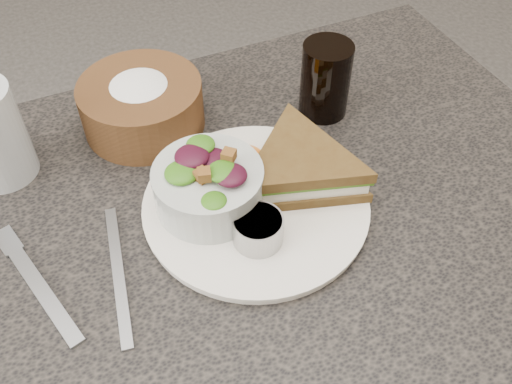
{
  "coord_description": "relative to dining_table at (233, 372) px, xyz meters",
  "views": [
    {
      "loc": [
        -0.13,
        -0.39,
        1.28
      ],
      "look_at": [
        0.05,
        0.02,
        0.78
      ],
      "focal_mm": 40.0,
      "sensor_mm": 36.0,
      "label": 1
    }
  ],
  "objects": [
    {
      "name": "dining_table",
      "position": [
        0.0,
        0.0,
        0.0
      ],
      "size": [
        1.0,
        0.7,
        0.75
      ],
      "primitive_type": "cube",
      "color": "black",
      "rests_on": "floor"
    },
    {
      "name": "dinner_plate",
      "position": [
        0.05,
        0.02,
        0.38
      ],
      "size": [
        0.27,
        0.27,
        0.01
      ],
      "primitive_type": "cylinder",
      "color": "silver",
      "rests_on": "dining_table"
    },
    {
      "name": "sandwich",
      "position": [
        0.12,
        0.03,
        0.41
      ],
      "size": [
        0.23,
        0.23,
        0.05
      ],
      "primitive_type": null,
      "rotation": [
        0.0,
        0.0,
        -0.29
      ],
      "color": "#4C391B",
      "rests_on": "dinner_plate"
    },
    {
      "name": "salad_bowl",
      "position": [
        0.0,
        0.04,
        0.42
      ],
      "size": [
        0.17,
        0.17,
        0.08
      ],
      "primitive_type": null,
      "rotation": [
        0.0,
        0.0,
        0.36
      ],
      "color": "#ABB3AF",
      "rests_on": "dinner_plate"
    },
    {
      "name": "dressing_ramekin",
      "position": [
        0.03,
        -0.03,
        0.4
      ],
      "size": [
        0.07,
        0.07,
        0.04
      ],
      "primitive_type": "cylinder",
      "rotation": [
        0.0,
        0.0,
        -0.26
      ],
      "color": "#989898",
      "rests_on": "dinner_plate"
    },
    {
      "name": "orange_wedge",
      "position": [
        0.07,
        0.1,
        0.4
      ],
      "size": [
        0.07,
        0.07,
        0.03
      ],
      "primitive_type": "cone",
      "rotation": [
        0.0,
        0.0,
        0.31
      ],
      "color": "orange",
      "rests_on": "dinner_plate"
    },
    {
      "name": "fork",
      "position": [
        -0.21,
        0.01,
        0.38
      ],
      "size": [
        0.06,
        0.17,
        0.0
      ],
      "primitive_type": "cube",
      "rotation": [
        0.0,
        0.0,
        0.28
      ],
      "color": "#909399",
      "rests_on": "dining_table"
    },
    {
      "name": "knife",
      "position": [
        -0.13,
        -0.0,
        0.38
      ],
      "size": [
        0.04,
        0.19,
        0.0
      ],
      "primitive_type": "cube",
      "rotation": [
        0.0,
        0.0,
        -0.16
      ],
      "color": "#919399",
      "rests_on": "dining_table"
    },
    {
      "name": "bread_basket",
      "position": [
        -0.03,
        0.23,
        0.42
      ],
      "size": [
        0.18,
        0.18,
        0.09
      ],
      "primitive_type": null,
      "rotation": [
        0.0,
        0.0,
        0.1
      ],
      "color": "brown",
      "rests_on": "dining_table"
    },
    {
      "name": "cola_glass",
      "position": [
        0.22,
        0.15,
        0.43
      ],
      "size": [
        0.08,
        0.08,
        0.12
      ],
      "primitive_type": null,
      "rotation": [
        0.0,
        0.0,
        -0.27
      ],
      "color": "black",
      "rests_on": "dining_table"
    }
  ]
}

